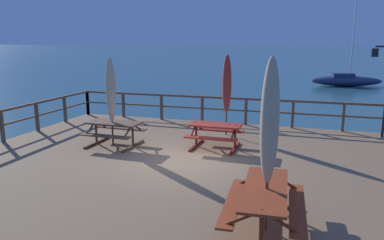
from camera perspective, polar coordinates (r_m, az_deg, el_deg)
The scene contains 12 objects.
ground_plane at distance 10.91m, azimuth -1.25°, elevation -9.10°, with size 600.00×600.00×0.00m, color #2D5B6B.
wooden_deck at distance 10.80m, azimuth -1.26°, elevation -7.60°, with size 12.98×10.40×0.61m, color #846647.
railing_waterside_far at distance 15.27m, azimuth 4.84°, elevation 2.23°, with size 12.78×0.10×1.09m.
railing_side_left at distance 13.87m, azimuth -26.94°, elevation -0.06°, with size 0.10×10.20×1.09m.
picnic_table_front_right at distance 11.78m, azimuth 3.56°, elevation -1.64°, with size 1.63×1.41×0.78m.
picnic_table_back_left at distance 12.30m, azimuth -11.75°, elevation -1.28°, with size 1.72×1.43×0.78m.
picnic_table_mid_right at distance 6.95m, azimuth 10.99°, elevation -11.57°, with size 1.53×2.25×0.78m.
patio_umbrella_short_back at distance 13.27m, azimuth 5.31°, elevation 5.39°, with size 0.32×0.32×2.85m.
patio_umbrella_tall_mid_right at distance 12.10m, azimuth -12.22°, elevation 4.46°, with size 0.32×0.32×2.82m.
patio_umbrella_tall_mid_left at distance 6.49m, azimuth 11.70°, elevation -0.39°, with size 0.32×0.32×3.07m.
lamp_post_hooked at distance 14.31m, azimuth 26.93°, elevation 5.85°, with size 0.66×0.33×3.20m.
sailboat_distant at distance 35.82m, azimuth 22.29°, elevation 5.59°, with size 6.20×2.67×7.72m.
Camera 1 is at (3.29, -9.63, 3.91)m, focal length 35.18 mm.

